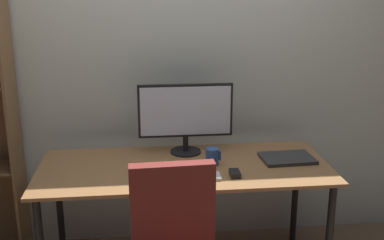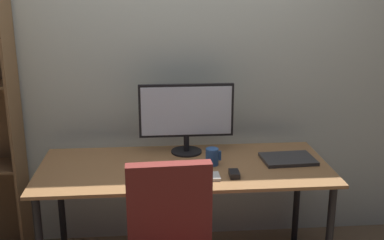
{
  "view_description": "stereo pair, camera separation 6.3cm",
  "coord_description": "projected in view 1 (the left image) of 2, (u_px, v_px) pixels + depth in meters",
  "views": [
    {
      "loc": [
        -0.24,
        -2.67,
        1.81
      ],
      "look_at": [
        0.05,
        -0.01,
        1.03
      ],
      "focal_mm": 44.24,
      "sensor_mm": 36.0,
      "label": 1
    },
    {
      "loc": [
        -0.18,
        -2.67,
        1.81
      ],
      "look_at": [
        0.05,
        -0.01,
        1.03
      ],
      "focal_mm": 44.24,
      "sensor_mm": 36.0,
      "label": 2
    }
  ],
  "objects": [
    {
      "name": "back_wall",
      "position": [
        177.0,
        60.0,
        3.23
      ],
      "size": [
        6.4,
        0.1,
        2.6
      ],
      "primitive_type": "cube",
      "color": "beige",
      "rests_on": "ground"
    },
    {
      "name": "desk",
      "position": [
        184.0,
        177.0,
        2.89
      ],
      "size": [
        1.76,
        0.74,
        0.74
      ],
      "color": "olive",
      "rests_on": "ground"
    },
    {
      "name": "paper_sheet",
      "position": [
        156.0,
        181.0,
        2.64
      ],
      "size": [
        0.26,
        0.33,
        0.0
      ],
      "primitive_type": "cube",
      "rotation": [
        0.0,
        0.0,
        0.17
      ],
      "color": "white",
      "rests_on": "desk"
    },
    {
      "name": "laptop",
      "position": [
        287.0,
        158.0,
        2.96
      ],
      "size": [
        0.33,
        0.25,
        0.02
      ],
      "primitive_type": "cube",
      "rotation": [
        0.0,
        0.0,
        0.05
      ],
      "color": "#2D2D30",
      "rests_on": "desk"
    },
    {
      "name": "keyboard",
      "position": [
        195.0,
        177.0,
        2.68
      ],
      "size": [
        0.29,
        0.11,
        0.02
      ],
      "primitive_type": "cube",
      "rotation": [
        0.0,
        0.0,
        0.01
      ],
      "color": "silver",
      "rests_on": "desk"
    },
    {
      "name": "coffee_mug",
      "position": [
        212.0,
        157.0,
        2.87
      ],
      "size": [
        0.09,
        0.08,
        0.1
      ],
      "color": "#285193",
      "rests_on": "desk"
    },
    {
      "name": "mouse",
      "position": [
        235.0,
        174.0,
        2.71
      ],
      "size": [
        0.06,
        0.1,
        0.03
      ],
      "primitive_type": "cube",
      "rotation": [
        0.0,
        0.0,
        -0.02
      ],
      "color": "black",
      "rests_on": "desk"
    },
    {
      "name": "monitor",
      "position": [
        185.0,
        114.0,
        3.02
      ],
      "size": [
        0.61,
        0.2,
        0.46
      ],
      "color": "black",
      "rests_on": "desk"
    }
  ]
}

